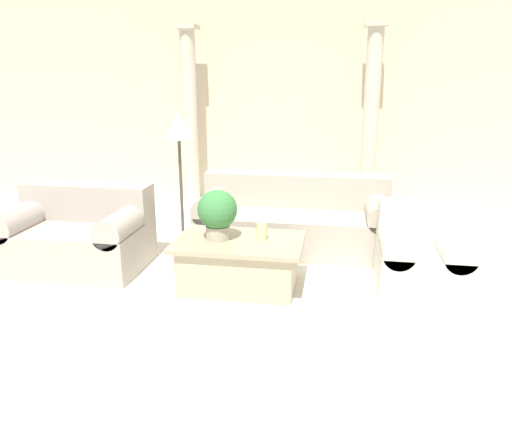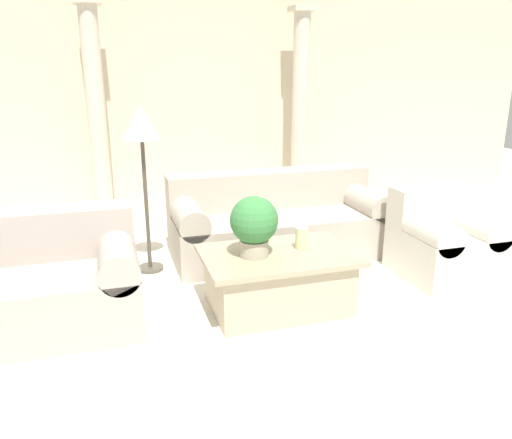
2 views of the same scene
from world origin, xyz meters
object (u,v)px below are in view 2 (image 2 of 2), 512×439
at_px(loveseat, 41,280).
at_px(potted_plant, 254,223).
at_px(coffee_table, 278,280).
at_px(floor_lamp, 142,135).
at_px(armchair, 443,238).
at_px(sofa_long, 277,222).

distance_m(loveseat, potted_plant, 1.60).
bearing_deg(coffee_table, floor_lamp, 129.28).
bearing_deg(potted_plant, armchair, 6.22).
bearing_deg(potted_plant, loveseat, 170.12).
relative_size(loveseat, potted_plant, 2.98).
distance_m(sofa_long, floor_lamp, 1.58).
height_order(sofa_long, coffee_table, sofa_long).
height_order(coffee_table, armchair, armchair).
height_order(sofa_long, potted_plant, potted_plant).
bearing_deg(sofa_long, loveseat, -157.02).
distance_m(sofa_long, potted_plant, 1.36).
bearing_deg(floor_lamp, potted_plant, -57.63).
xyz_separation_m(loveseat, potted_plant, (1.53, -0.27, 0.37)).
relative_size(potted_plant, armchair, 0.59).
relative_size(sofa_long, potted_plant, 4.59).
xyz_separation_m(coffee_table, potted_plant, (-0.20, -0.01, 0.48)).
bearing_deg(coffee_table, armchair, 6.78).
distance_m(sofa_long, armchair, 1.57).
bearing_deg(loveseat, sofa_long, 22.98).
xyz_separation_m(sofa_long, potted_plant, (-0.59, -1.17, 0.38)).
relative_size(sofa_long, floor_lamp, 1.40).
bearing_deg(floor_lamp, loveseat, -135.61).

